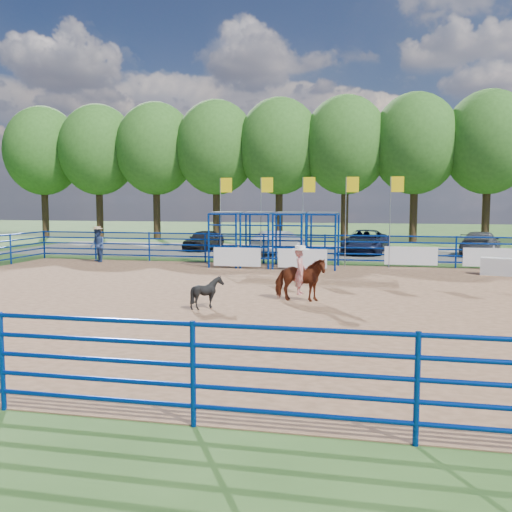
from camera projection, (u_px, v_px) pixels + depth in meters
name	position (u px, v px, depth m)	size (l,w,h in m)	color
ground	(295.00, 302.00, 17.71)	(120.00, 120.00, 0.00)	#3C6227
arena_dirt	(295.00, 301.00, 17.71)	(30.00, 20.00, 0.02)	#926849
gravel_strip	(335.00, 252.00, 34.25)	(40.00, 10.00, 0.01)	slate
announcer_table	(498.00, 267.00, 23.72)	(1.36, 0.63, 0.72)	silver
horse_and_rider	(300.00, 274.00, 17.60)	(1.61, 0.74, 2.44)	maroon
calf	(207.00, 292.00, 16.46)	(0.76, 0.85, 0.94)	black
spectator_cowboy	(98.00, 245.00, 28.64)	(1.05, 1.05, 1.77)	navy
car_a	(204.00, 240.00, 35.62)	(1.50, 3.74, 1.27)	black
car_b	(279.00, 242.00, 33.01)	(1.44, 4.12, 1.36)	#93969B
car_c	(365.00, 242.00, 33.48)	(2.28, 4.94, 1.37)	#161B37
car_d	(480.00, 243.00, 32.47)	(1.88, 4.62, 1.34)	#555558
perimeter_fence	(295.00, 278.00, 17.63)	(30.10, 20.10, 1.50)	navy
chute_assembly	(282.00, 240.00, 26.58)	(19.32, 2.41, 4.20)	navy
treeline	(346.00, 140.00, 42.26)	(56.40, 6.40, 11.24)	#3F2B19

